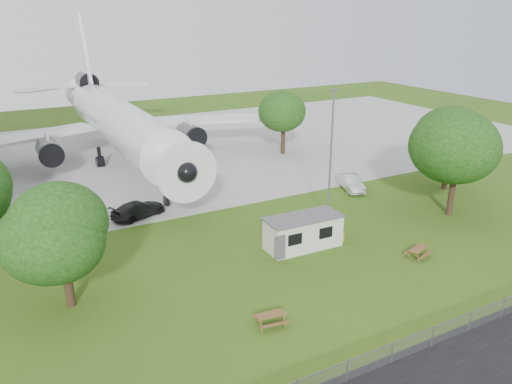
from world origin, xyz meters
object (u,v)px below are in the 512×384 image
picnic_west (271,325)px  picnic_east (418,257)px  site_cabin (303,232)px  airliner (118,120)px

picnic_west → picnic_east: bearing=17.1°
picnic_west → picnic_east: size_ratio=1.00×
picnic_east → site_cabin: bearing=121.7°
picnic_west → picnic_east: (14.39, 2.26, 0.00)m
site_cabin → picnic_west: site_cabin is taller
airliner → site_cabin: (6.63, -31.30, -3.96)m
airliner → picnic_west: 39.63m
site_cabin → picnic_east: (6.81, -5.71, -1.31)m
airliner → site_cabin: airliner is taller
picnic_east → airliner: bearing=91.6°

